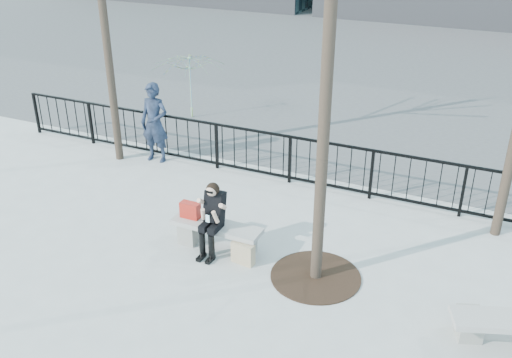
% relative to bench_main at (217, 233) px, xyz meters
% --- Properties ---
extents(ground, '(120.00, 120.00, 0.00)m').
position_rel_bench_main_xyz_m(ground, '(0.00, 0.00, -0.30)').
color(ground, '#A2A29D').
rests_on(ground, ground).
extents(street_surface, '(60.00, 23.00, 0.01)m').
position_rel_bench_main_xyz_m(street_surface, '(0.00, 15.00, -0.30)').
color(street_surface, '#474747').
rests_on(street_surface, ground).
extents(railing, '(14.00, 0.06, 1.10)m').
position_rel_bench_main_xyz_m(railing, '(0.00, 3.00, 0.25)').
color(railing, black).
rests_on(railing, ground).
extents(tree_grate, '(1.50, 1.50, 0.02)m').
position_rel_bench_main_xyz_m(tree_grate, '(1.90, -0.10, -0.29)').
color(tree_grate, black).
rests_on(tree_grate, ground).
extents(bench_main, '(1.65, 0.46, 0.49)m').
position_rel_bench_main_xyz_m(bench_main, '(0.00, 0.00, 0.00)').
color(bench_main, slate).
rests_on(bench_main, ground).
extents(seated_woman, '(0.50, 0.64, 1.34)m').
position_rel_bench_main_xyz_m(seated_woman, '(0.00, -0.16, 0.37)').
color(seated_woman, black).
rests_on(seated_woman, ground).
extents(handbag, '(0.36, 0.17, 0.29)m').
position_rel_bench_main_xyz_m(handbag, '(-0.54, 0.02, 0.34)').
color(handbag, '#B22016').
rests_on(handbag, bench_main).
extents(shopping_bag, '(0.43, 0.20, 0.39)m').
position_rel_bench_main_xyz_m(shopping_bag, '(0.63, -0.23, -0.11)').
color(shopping_bag, '#CCB190').
rests_on(shopping_bag, ground).
extents(standing_man, '(0.72, 0.50, 1.89)m').
position_rel_bench_main_xyz_m(standing_man, '(-3.12, 2.80, 0.65)').
color(standing_man, black).
rests_on(standing_man, ground).
extents(vendor_umbrella, '(2.17, 2.20, 1.83)m').
position_rel_bench_main_xyz_m(vendor_umbrella, '(-3.89, 5.69, 0.62)').
color(vendor_umbrella, '#D2E332').
rests_on(vendor_umbrella, ground).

